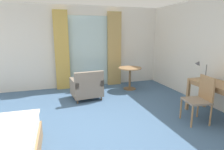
# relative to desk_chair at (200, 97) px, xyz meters

# --- Properties ---
(ground) EXTENTS (6.76, 7.01, 0.10)m
(ground) POSITION_rel_desk_chair_xyz_m (-2.17, 0.20, -0.58)
(ground) COLOR #426084
(wall_back) EXTENTS (6.36, 0.12, 2.64)m
(wall_back) POSITION_rel_desk_chair_xyz_m (-2.17, 3.45, 0.79)
(wall_back) COLOR silver
(wall_back) RESTS_ON ground
(balcony_glass_door) EXTENTS (1.29, 0.02, 2.32)m
(balcony_glass_door) POSITION_rel_desk_chair_xyz_m (-1.58, 3.37, 0.63)
(balcony_glass_door) COLOR silver
(balcony_glass_door) RESTS_ON ground
(curtain_panel_left) EXTENTS (0.44, 0.10, 2.46)m
(curtain_panel_left) POSITION_rel_desk_chair_xyz_m (-2.44, 3.27, 0.70)
(curtain_panel_left) COLOR tan
(curtain_panel_left) RESTS_ON ground
(curtain_panel_right) EXTENTS (0.46, 0.10, 2.46)m
(curtain_panel_right) POSITION_rel_desk_chair_xyz_m (-0.71, 3.27, 0.70)
(curtain_panel_right) COLOR tan
(curtain_panel_right) RESTS_ON ground
(desk_chair) EXTENTS (0.50, 0.51, 0.95)m
(desk_chair) POSITION_rel_desk_chair_xyz_m (0.00, 0.00, 0.00)
(desk_chair) COLOR gray
(desk_chair) RESTS_ON ground
(desk_lamp) EXTENTS (0.26, 0.29, 0.43)m
(desk_lamp) POSITION_rel_desk_chair_xyz_m (0.41, 0.51, 0.48)
(desk_lamp) COLOR #4C4C51
(desk_lamp) RESTS_ON writing_desk
(armchair_by_window) EXTENTS (0.84, 0.79, 0.81)m
(armchair_by_window) POSITION_rel_desk_chair_xyz_m (-1.91, 2.07, -0.20)
(armchair_by_window) COLOR gray
(armchair_by_window) RESTS_ON ground
(round_cafe_table) EXTENTS (0.73, 0.73, 0.71)m
(round_cafe_table) POSITION_rel_desk_chair_xyz_m (-0.42, 2.56, -0.00)
(round_cafe_table) COLOR #9E754C
(round_cafe_table) RESTS_ON ground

